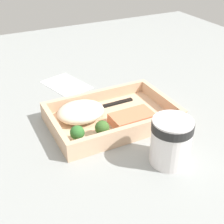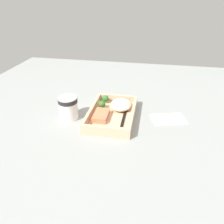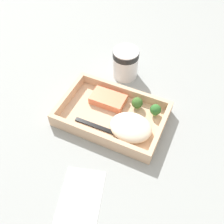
% 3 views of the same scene
% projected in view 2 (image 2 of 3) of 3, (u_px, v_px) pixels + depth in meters
% --- Properties ---
extents(ground_plane, '(1.60, 1.60, 0.02)m').
position_uv_depth(ground_plane, '(112.00, 120.00, 0.93)').
color(ground_plane, gray).
extents(takeout_tray, '(0.29, 0.19, 0.01)m').
position_uv_depth(takeout_tray, '(112.00, 116.00, 0.92)').
color(takeout_tray, '#D3AB88').
rests_on(takeout_tray, ground_plane).
extents(tray_rim, '(0.29, 0.19, 0.03)m').
position_uv_depth(tray_rim, '(112.00, 112.00, 0.91)').
color(tray_rim, '#D3AB88').
rests_on(tray_rim, takeout_tray).
extents(salmon_fillet, '(0.10, 0.06, 0.02)m').
position_uv_depth(salmon_fillet, '(101.00, 116.00, 0.89)').
color(salmon_fillet, '#EF7A53').
rests_on(salmon_fillet, takeout_tray).
extents(mashed_potatoes, '(0.11, 0.09, 0.04)m').
position_uv_depth(mashed_potatoes, '(121.00, 105.00, 0.96)').
color(mashed_potatoes, beige).
rests_on(mashed_potatoes, takeout_tray).
extents(broccoli_floret_1, '(0.03, 0.03, 0.04)m').
position_uv_depth(broccoli_floret_1, '(102.00, 104.00, 0.96)').
color(broccoli_floret_1, '#779953').
rests_on(broccoli_floret_1, takeout_tray).
extents(broccoli_floret_2, '(0.03, 0.03, 0.04)m').
position_uv_depth(broccoli_floret_2, '(105.00, 99.00, 1.00)').
color(broccoli_floret_2, '#88AE5A').
rests_on(broccoli_floret_2, takeout_tray).
extents(fork, '(0.16, 0.02, 0.00)m').
position_uv_depth(fork, '(125.00, 115.00, 0.91)').
color(fork, black).
rests_on(fork, takeout_tray).
extents(paper_cup, '(0.08, 0.08, 0.09)m').
position_uv_depth(paper_cup, '(68.00, 107.00, 0.89)').
color(paper_cup, white).
rests_on(paper_cup, ground_plane).
extents(receipt_slip, '(0.13, 0.16, 0.00)m').
position_uv_depth(receipt_slip, '(168.00, 119.00, 0.91)').
color(receipt_slip, white).
rests_on(receipt_slip, ground_plane).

